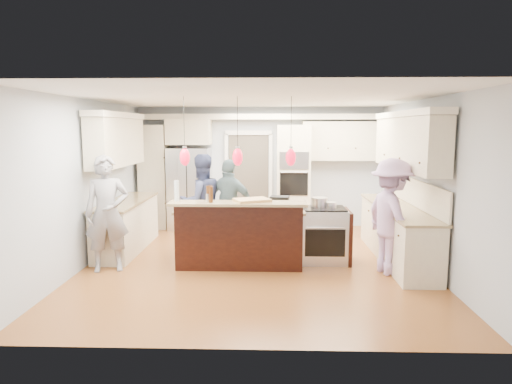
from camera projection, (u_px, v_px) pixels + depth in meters
ground_plane at (255, 263)px, 7.60m from camera, size 6.00×6.00×0.00m
room_shell at (255, 154)px, 7.35m from camera, size 5.54×6.04×2.72m
refrigerator at (190, 189)px, 10.14m from camera, size 0.90×0.70×1.80m
oven_column at (293, 178)px, 10.06m from camera, size 0.72×0.69×2.30m
back_upper_cabinets at (226, 154)px, 10.13m from camera, size 5.30×0.61×2.54m
right_counter_run at (401, 199)px, 7.68m from camera, size 0.64×3.10×2.51m
left_cabinets at (123, 193)px, 8.32m from camera, size 0.64×2.30×2.51m
kitchen_island at (241, 234)px, 7.61m from camera, size 2.10×1.46×1.12m
island_range at (325, 235)px, 7.65m from camera, size 0.82×0.71×0.92m
pendant_lights at (238, 157)px, 6.86m from camera, size 1.75×0.15×1.03m
person_bar_end at (107, 214)px, 7.10m from camera, size 0.76×0.61×1.83m
person_far_left at (201, 202)px, 8.35m from camera, size 1.08×1.00×1.77m
person_far_right at (230, 205)px, 8.34m from camera, size 1.06×0.70×1.68m
person_range_side at (392, 217)px, 6.96m from camera, size 0.97×1.29×1.78m
floor_rug at (405, 269)px, 7.28m from camera, size 0.87×1.04×0.01m
water_bottle at (177, 191)px, 7.00m from camera, size 0.09×0.09×0.32m
beer_bottle_a at (208, 194)px, 6.98m from camera, size 0.07×0.07×0.24m
beer_bottle_b at (211, 195)px, 6.86m from camera, size 0.07×0.07×0.24m
beer_bottle_c at (210, 193)px, 6.99m from camera, size 0.07×0.07×0.24m
drink_can at (208, 198)px, 6.97m from camera, size 0.08×0.08×0.12m
cutting_board at (252, 200)px, 6.99m from camera, size 0.62×0.54×0.04m
pot_large at (319, 202)px, 7.65m from camera, size 0.27×0.27×0.16m
pot_small at (331, 205)px, 7.59m from camera, size 0.19×0.19×0.09m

